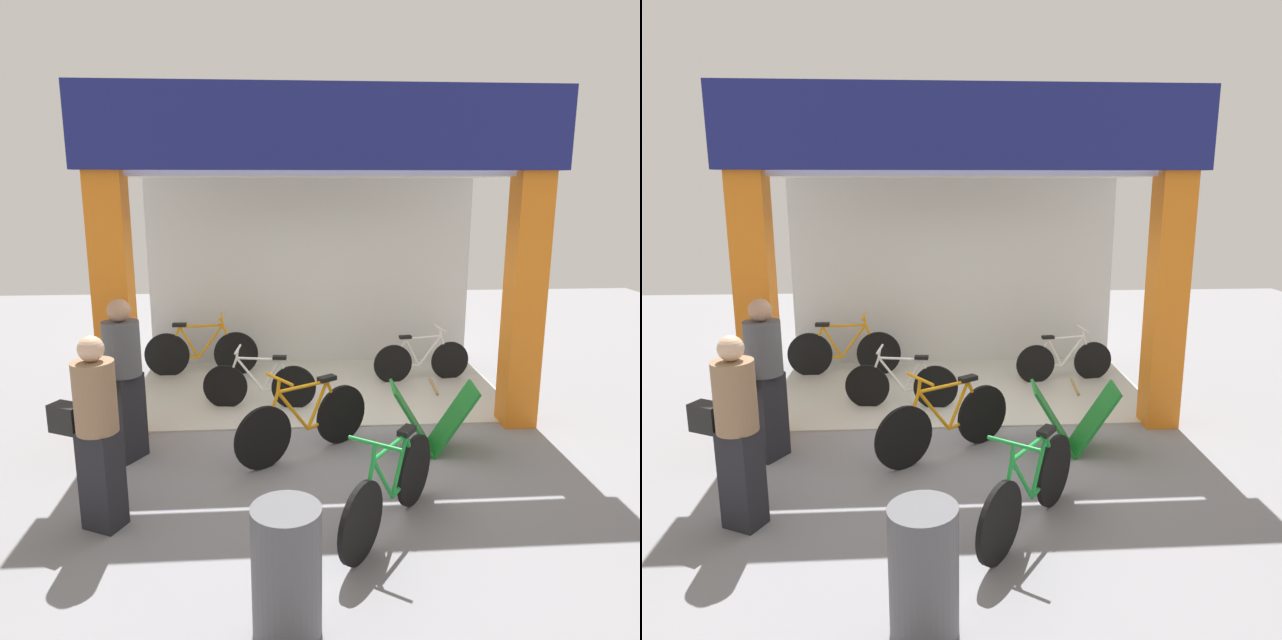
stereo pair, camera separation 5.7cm
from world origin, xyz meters
The scene contains 11 objects.
ground_plane centered at (0.00, 0.00, 0.00)m, with size 17.97×17.97×0.00m, color gray.
shop_facade centered at (0.00, 1.35, 2.02)m, with size 5.19×3.03×3.81m.
bicycle_inside_0 centered at (1.54, 1.62, 0.32)m, with size 1.43×0.39×0.79m.
bicycle_inside_1 centered at (-0.77, 0.70, 0.32)m, with size 1.44×0.40×0.79m.
bicycle_inside_2 centered at (-1.67, 2.10, 0.37)m, with size 1.67×0.46×0.92m.
bicycle_parked_0 centered at (0.38, -2.13, 0.36)m, with size 1.00×1.35×0.90m.
bicycle_parked_1 centered at (-0.26, -0.68, 0.37)m, with size 1.41×0.97×0.92m.
sandwich_board_sign centered at (1.11, -0.66, 0.37)m, with size 0.94×0.57×0.74m.
pedestrian_0 centered at (-2.01, -1.91, 0.85)m, with size 0.67×0.50×1.65m.
pedestrian_2 centered at (-2.10, -0.63, 0.89)m, with size 0.51×0.63×1.70m.
trash_bin centered at (-0.48, -3.25, 0.44)m, with size 0.45×0.45×0.88m, color #4C4C51.
Camera 1 is at (-0.51, -6.55, 2.82)m, focal length 33.58 mm.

